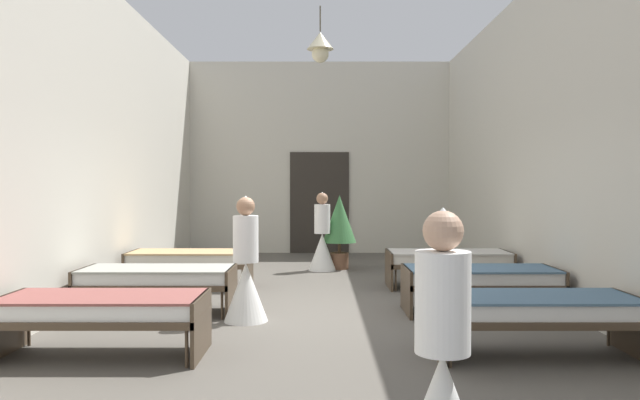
# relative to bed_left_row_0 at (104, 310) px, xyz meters

# --- Properties ---
(ground_plane) EXTENTS (6.76, 14.09, 0.10)m
(ground_plane) POSITION_rel_bed_left_row_0_xyz_m (2.03, 1.90, -0.49)
(ground_plane) COLOR #59544C
(room_shell) EXTENTS (6.56, 13.69, 4.55)m
(room_shell) POSITION_rel_bed_left_row_0_xyz_m (2.03, 3.27, 1.83)
(room_shell) COLOR beige
(room_shell) RESTS_ON ground
(bed_left_row_0) EXTENTS (1.90, 0.84, 0.57)m
(bed_left_row_0) POSITION_rel_bed_left_row_0_xyz_m (0.00, 0.00, 0.00)
(bed_left_row_0) COLOR #473828
(bed_left_row_0) RESTS_ON ground
(bed_right_row_0) EXTENTS (1.90, 0.84, 0.57)m
(bed_right_row_0) POSITION_rel_bed_left_row_0_xyz_m (4.06, 0.00, 0.00)
(bed_right_row_0) COLOR #473828
(bed_right_row_0) RESTS_ON ground
(bed_left_row_1) EXTENTS (1.90, 0.84, 0.57)m
(bed_left_row_1) POSITION_rel_bed_left_row_0_xyz_m (0.00, 1.90, 0.00)
(bed_left_row_1) COLOR #473828
(bed_left_row_1) RESTS_ON ground
(bed_right_row_1) EXTENTS (1.90, 0.84, 0.57)m
(bed_right_row_1) POSITION_rel_bed_left_row_0_xyz_m (4.06, 1.90, 0.00)
(bed_right_row_1) COLOR #473828
(bed_right_row_1) RESTS_ON ground
(bed_left_row_2) EXTENTS (1.90, 0.84, 0.57)m
(bed_left_row_2) POSITION_rel_bed_left_row_0_xyz_m (0.00, 3.80, 0.00)
(bed_left_row_2) COLOR #473828
(bed_left_row_2) RESTS_ON ground
(bed_right_row_2) EXTENTS (1.90, 0.84, 0.57)m
(bed_right_row_2) POSITION_rel_bed_left_row_0_xyz_m (4.06, 3.80, 0.00)
(bed_right_row_2) COLOR #473828
(bed_right_row_2) RESTS_ON ground
(nurse_near_aisle) EXTENTS (0.52, 0.52, 1.49)m
(nurse_near_aisle) POSITION_rel_bed_left_row_0_xyz_m (1.17, 1.45, 0.09)
(nurse_near_aisle) COLOR white
(nurse_near_aisle) RESTS_ON ground
(nurse_mid_aisle) EXTENTS (0.52, 0.52, 1.49)m
(nurse_mid_aisle) POSITION_rel_bed_left_row_0_xyz_m (2.71, -2.38, 0.09)
(nurse_mid_aisle) COLOR white
(nurse_mid_aisle) RESTS_ON ground
(nurse_far_aisle) EXTENTS (0.52, 0.52, 1.49)m
(nurse_far_aisle) POSITION_rel_bed_left_row_0_xyz_m (2.09, 5.70, 0.09)
(nurse_far_aisle) COLOR white
(nurse_far_aisle) RESTS_ON ground
(potted_plant) EXTENTS (0.65, 0.65, 1.42)m
(potted_plant) POSITION_rel_bed_left_row_0_xyz_m (2.42, 5.89, 0.45)
(potted_plant) COLOR brown
(potted_plant) RESTS_ON ground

